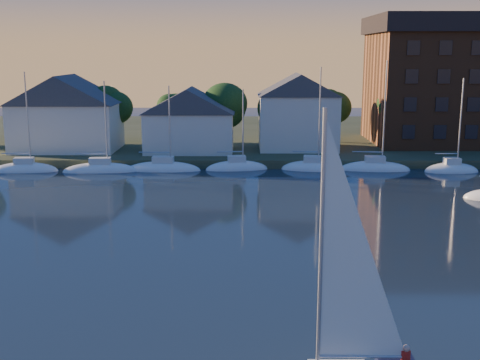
{
  "coord_description": "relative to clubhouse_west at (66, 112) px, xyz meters",
  "views": [
    {
      "loc": [
        1.01,
        -19.54,
        13.45
      ],
      "look_at": [
        0.7,
        22.0,
        4.61
      ],
      "focal_mm": 45.0,
      "sensor_mm": 36.0,
      "label": 1
    }
  ],
  "objects": [
    {
      "name": "shoreline_land",
      "position": [
        22.0,
        17.0,
        -5.93
      ],
      "size": [
        160.0,
        50.0,
        2.0
      ],
      "primitive_type": "cube",
      "color": "#303921",
      "rests_on": "ground"
    },
    {
      "name": "wooden_dock",
      "position": [
        22.0,
        -6.0,
        -5.93
      ],
      "size": [
        120.0,
        3.0,
        1.0
      ],
      "primitive_type": "cube",
      "color": "brown",
      "rests_on": "ground"
    },
    {
      "name": "clubhouse_west",
      "position": [
        0.0,
        0.0,
        0.0
      ],
      "size": [
        13.65,
        9.45,
        9.64
      ],
      "color": "silver",
      "rests_on": "shoreline_land"
    },
    {
      "name": "clubhouse_centre",
      "position": [
        16.0,
        -1.0,
        -0.8
      ],
      "size": [
        11.55,
        8.4,
        8.08
      ],
      "color": "silver",
      "rests_on": "shoreline_land"
    },
    {
      "name": "clubhouse_east",
      "position": [
        30.0,
        1.0,
        0.07
      ],
      "size": [
        10.5,
        8.4,
        9.8
      ],
      "color": "silver",
      "rests_on": "shoreline_land"
    },
    {
      "name": "tree_line",
      "position": [
        24.0,
        5.0,
        1.24
      ],
      "size": [
        93.4,
        5.4,
        8.9
      ],
      "color": "#382319",
      "rests_on": "shoreline_land"
    },
    {
      "name": "moored_fleet",
      "position": [
        14.0,
        -9.0,
        -5.83
      ],
      "size": [
        71.5,
        2.4,
        12.05
      ],
      "color": "white",
      "rests_on": "ground"
    }
  ]
}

